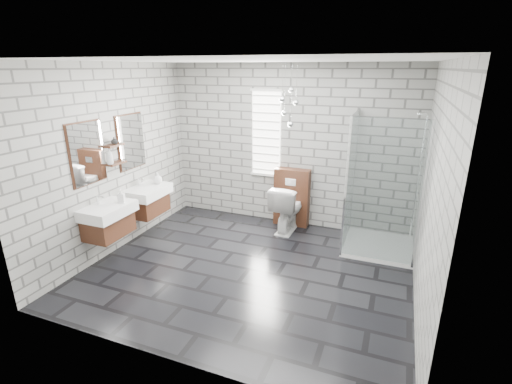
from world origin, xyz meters
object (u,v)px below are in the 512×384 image
Objects in this scene: vanity_left at (106,211)px; cistern_panel at (292,197)px; toilet at (287,207)px; shower_enclosure at (374,219)px; vanity_right at (146,192)px.

vanity_left reaches higher than cistern_panel.
toilet is (2.01, 1.94, -0.36)m from vanity_left.
shower_enclosure is at bearing -20.34° from cistern_panel.
vanity_right is (0.00, 0.87, 0.00)m from vanity_left.
shower_enclosure is (3.41, 0.80, -0.25)m from vanity_right.
vanity_left is at bearing -132.58° from cistern_panel.
vanity_left is at bearing -153.84° from shower_enclosure.
shower_enclosure is at bearing 171.21° from toilet.
vanity_left is 2.99m from cistern_panel.
vanity_right is 1.97× the size of toilet.
vanity_left is at bearing 46.01° from toilet.
cistern_panel is at bearing -87.95° from toilet.
vanity_right is 2.31m from toilet.
cistern_panel reaches higher than toilet.
cistern_panel is 0.49× the size of shower_enclosure.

